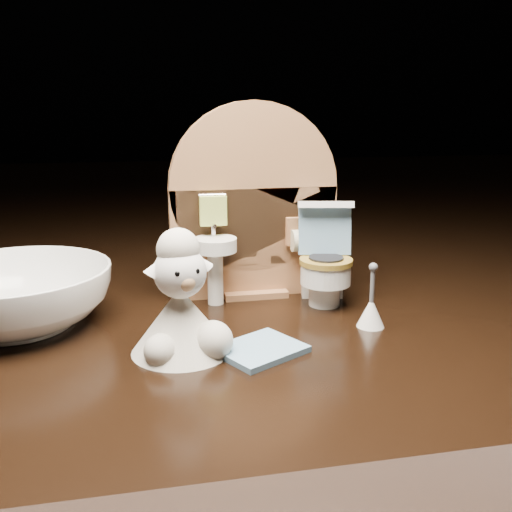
# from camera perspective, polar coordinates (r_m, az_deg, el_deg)

# --- Properties ---
(backdrop_panel) EXTENTS (0.13, 0.05, 0.15)m
(backdrop_panel) POSITION_cam_1_polar(r_m,az_deg,el_deg) (0.44, -0.34, 4.32)
(backdrop_panel) COLOR #96633D
(backdrop_panel) RESTS_ON ground
(toy_toilet) EXTENTS (0.04, 0.05, 0.08)m
(toy_toilet) POSITION_cam_1_polar(r_m,az_deg,el_deg) (0.44, 6.86, -0.98)
(toy_toilet) COLOR white
(toy_toilet) RESTS_ON ground
(bath_mat) EXTENTS (0.06, 0.06, 0.00)m
(bath_mat) POSITION_cam_1_polar(r_m,az_deg,el_deg) (0.35, 0.40, -9.33)
(bath_mat) COLOR #658BA7
(bath_mat) RESTS_ON ground
(toilet_brush) EXTENTS (0.02, 0.02, 0.05)m
(toilet_brush) POSITION_cam_1_polar(r_m,az_deg,el_deg) (0.40, 11.43, -5.32)
(toilet_brush) COLOR white
(toilet_brush) RESTS_ON ground
(plush_lamb) EXTENTS (0.06, 0.06, 0.08)m
(plush_lamb) POSITION_cam_1_polar(r_m,az_deg,el_deg) (0.35, -7.44, -5.37)
(plush_lamb) COLOR beige
(plush_lamb) RESTS_ON ground
(ceramic_bowl) EXTENTS (0.15, 0.15, 0.04)m
(ceramic_bowl) POSITION_cam_1_polar(r_m,az_deg,el_deg) (0.42, -22.96, -3.82)
(ceramic_bowl) COLOR white
(ceramic_bowl) RESTS_ON ground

